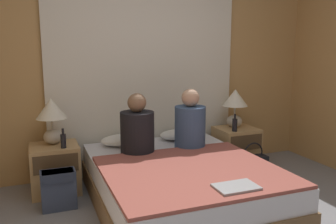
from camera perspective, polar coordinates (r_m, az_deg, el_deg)
wall_back at (r=4.40m, az=-3.93°, el=6.57°), size 4.64×0.06×2.50m
curtain_panel at (r=4.35m, az=-3.67°, el=5.19°), size 2.54×0.02×2.30m
bed at (r=3.58m, az=1.81°, el=-11.43°), size 1.61×2.05×0.43m
nightstand_left at (r=4.03m, az=-17.65°, el=-8.64°), size 0.50×0.46×0.52m
nightstand_right at (r=4.70m, az=10.87°, el=-5.61°), size 0.50×0.46×0.52m
lamp_left at (r=3.95m, az=-18.17°, el=-0.41°), size 0.32×0.32×0.49m
lamp_right at (r=4.63m, az=10.70°, el=1.46°), size 0.32×0.32×0.49m
pillow_left at (r=4.12m, az=-7.18°, el=-4.46°), size 0.51×0.34×0.12m
pillow_right at (r=4.34m, az=1.96°, el=-3.62°), size 0.51×0.34×0.12m
blanket_on_bed at (r=3.24m, az=3.89°, el=-9.41°), size 1.55×1.40×0.03m
person_left_in_bed at (r=3.74m, az=-4.95°, el=-2.79°), size 0.36×0.36×0.64m
person_right_in_bed at (r=3.94m, az=3.56°, el=-1.89°), size 0.34×0.34×0.66m
beer_bottle_on_left_stand at (r=3.81m, az=-16.44°, el=-4.39°), size 0.06×0.06×0.21m
beer_bottle_on_right_stand at (r=4.44m, az=10.65°, el=-2.00°), size 0.06×0.06×0.22m
laptop_on_bed at (r=2.88m, az=10.88°, el=-11.71°), size 0.34×0.22×0.02m
backpack_on_floor at (r=3.64m, az=-17.16°, el=-11.48°), size 0.32×0.20×0.38m
handbag_on_floor at (r=4.44m, az=13.43°, el=-8.34°), size 0.35×0.15×0.42m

